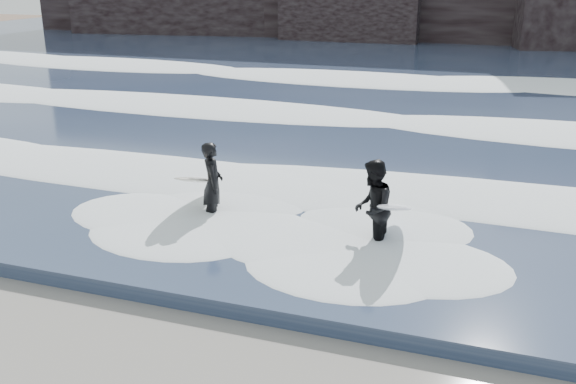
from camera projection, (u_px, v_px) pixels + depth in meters
The scene contains 6 objects.
sea at pixel (442, 73), 33.14m from camera, with size 90.00×52.00×0.30m, color #2D3B56.
foam_near at pixel (349, 184), 15.20m from camera, with size 60.00×3.20×0.20m, color white.
foam_mid at pixel (399, 121), 21.44m from camera, with size 60.00×4.00×0.24m, color white.
foam_far at pixel (433, 79), 29.47m from camera, with size 60.00×4.80×0.30m, color white.
surfer_left at pixel (209, 183), 13.66m from camera, with size 1.12×2.09×1.82m.
surfer_right at pixel (375, 208), 12.13m from camera, with size 1.20×2.28×1.89m.
Camera 1 is at (3.33, -5.10, 5.24)m, focal length 40.00 mm.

